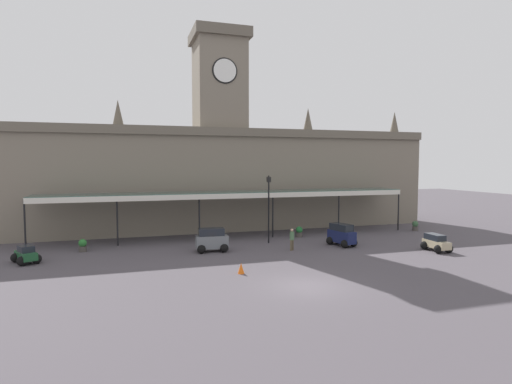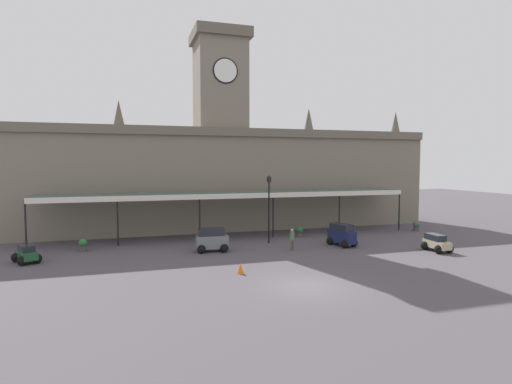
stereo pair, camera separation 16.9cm
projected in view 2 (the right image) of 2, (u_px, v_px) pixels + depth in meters
The scene contains 13 objects.
ground_plane at pixel (306, 286), 22.45m from camera, with size 140.00×140.00×0.00m, color #4C474D.
station_building at pixel (221, 171), 42.57m from camera, with size 43.56×6.68×19.80m.
entrance_canopy at pixel (234, 193), 37.40m from camera, with size 33.28×3.26×4.09m.
car_beige_estate at pixel (437, 244), 31.38m from camera, with size 1.61×2.29×1.27m.
car_green_sedan at pixel (26, 255), 27.72m from camera, with size 2.05×2.24×1.19m.
car_grey_van at pixel (212, 241), 31.23m from camera, with size 2.45×1.69×1.77m.
car_navy_van at pixel (342, 236), 33.48m from camera, with size 1.99×2.56×1.77m.
pedestrian_crossing_forecourt at pixel (292, 239), 31.64m from camera, with size 0.34×0.34×1.67m.
victorian_lamppost at pixel (269, 202), 34.44m from camera, with size 0.30×0.30×5.65m.
traffic_cone at pixel (241, 268), 25.00m from camera, with size 0.40×0.40×0.65m, color orange.
planter_near_kerb at pixel (83, 245), 31.28m from camera, with size 0.60×0.60×0.96m.
planter_by_canopy at pixel (300, 232), 37.44m from camera, with size 0.60×0.60×0.96m.
planter_forecourt_centre at pixel (416, 226), 40.97m from camera, with size 0.60×0.60×0.96m.
Camera 2 is at (-9.04, -20.29, 6.61)m, focal length 29.19 mm.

